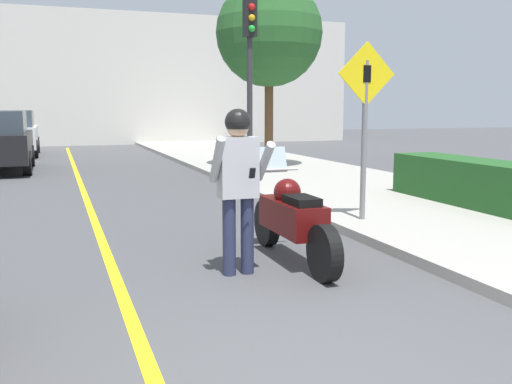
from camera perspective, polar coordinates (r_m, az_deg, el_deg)
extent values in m
cube|color=#ADA89E|center=(9.25, 20.88, -2.70)|extent=(4.40, 44.00, 0.12)
cube|color=yellow|center=(9.08, -15.76, -3.04)|extent=(0.12, 36.00, 0.01)
cube|color=beige|center=(28.95, -17.54, 10.79)|extent=(28.00, 1.20, 6.34)
cylinder|color=black|center=(5.84, 6.85, -6.11)|extent=(0.14, 0.59, 0.59)
cylinder|color=black|center=(7.33, 1.08, -3.08)|extent=(0.14, 0.59, 0.59)
cube|color=#510C0C|center=(6.53, 3.65, -2.46)|extent=(0.40, 1.14, 0.36)
sphere|color=#510C0C|center=(6.63, 3.15, -0.02)|extent=(0.32, 0.32, 0.32)
cube|color=black|center=(6.26, 4.61, -0.90)|extent=(0.28, 0.48, 0.10)
cylinder|color=silver|center=(6.98, 1.85, 2.24)|extent=(0.62, 0.03, 0.03)
cube|color=silver|center=(7.04, 1.64, 3.27)|extent=(0.36, 0.12, 0.31)
cylinder|color=#282D4C|center=(6.01, -2.70, -4.50)|extent=(0.14, 0.14, 0.83)
cylinder|color=#282D4C|center=(6.07, -0.88, -4.36)|extent=(0.14, 0.14, 0.83)
cube|color=#B7B7BC|center=(5.92, -1.82, 2.47)|extent=(0.40, 0.22, 0.63)
cylinder|color=#B7B7BC|center=(5.74, -3.90, 3.23)|extent=(0.09, 0.38, 0.49)
cylinder|color=#B7B7BC|center=(5.88, 0.86, 3.06)|extent=(0.09, 0.44, 0.44)
sphere|color=tan|center=(5.89, -1.84, 6.53)|extent=(0.23, 0.23, 0.23)
sphere|color=black|center=(5.89, -1.84, 7.03)|extent=(0.27, 0.27, 0.27)
cube|color=black|center=(5.68, -0.38, 1.91)|extent=(0.06, 0.05, 0.11)
cylinder|color=slate|center=(8.46, 10.76, 5.02)|extent=(0.08, 0.08, 2.30)
cube|color=yellow|center=(8.45, 11.01, 11.52)|extent=(0.91, 0.02, 0.91)
cube|color=black|center=(8.43, 11.06, 11.53)|extent=(0.12, 0.01, 0.24)
cylinder|color=#2D2D30|center=(12.44, -0.63, 9.82)|extent=(0.12, 0.12, 3.88)
cube|color=black|center=(12.56, -0.61, 16.96)|extent=(0.26, 0.22, 0.76)
sphere|color=red|center=(12.48, -0.43, 18.04)|extent=(0.14, 0.14, 0.14)
sphere|color=gold|center=(12.44, -0.43, 17.04)|extent=(0.14, 0.14, 0.14)
sphere|color=green|center=(12.41, -0.43, 16.03)|extent=(0.14, 0.14, 0.14)
cube|color=#235623|center=(10.33, 21.42, 0.85)|extent=(0.90, 3.80, 0.76)
cylinder|color=brown|center=(16.01, 1.30, 7.27)|extent=(0.24, 0.24, 2.65)
sphere|color=#285B28|center=(16.13, 1.32, 15.62)|extent=(2.91, 2.91, 2.91)
cylinder|color=black|center=(18.75, -21.62, 3.40)|extent=(0.22, 0.64, 0.64)
cylinder|color=black|center=(16.16, -21.93, 2.67)|extent=(0.22, 0.64, 0.64)
cylinder|color=black|center=(24.47, -21.09, 4.45)|extent=(0.22, 0.64, 0.64)
cylinder|color=black|center=(21.87, -21.26, 4.04)|extent=(0.22, 0.64, 0.64)
cube|color=white|center=(23.19, -23.27, 5.08)|extent=(1.80, 4.20, 0.76)
cube|color=#38424C|center=(23.00, -23.39, 6.75)|extent=(1.58, 2.18, 0.60)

